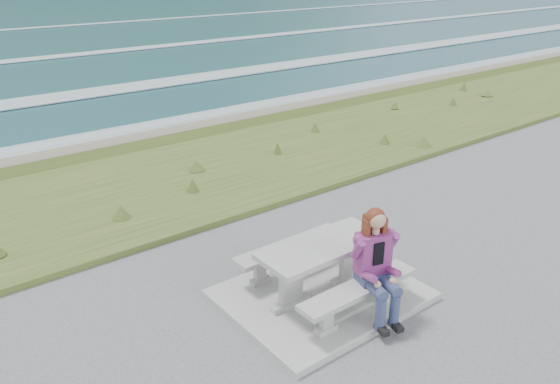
# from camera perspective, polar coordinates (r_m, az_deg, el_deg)

# --- Properties ---
(concrete_slab) EXTENTS (2.60, 2.10, 0.10)m
(concrete_slab) POSITION_cam_1_polar(r_m,az_deg,el_deg) (7.74, 4.30, -10.65)
(concrete_slab) COLOR #A09F9A
(concrete_slab) RESTS_ON ground
(picnic_table) EXTENTS (1.80, 0.75, 0.75)m
(picnic_table) POSITION_cam_1_polar(r_m,az_deg,el_deg) (7.41, 4.45, -6.59)
(picnic_table) COLOR #A09F9A
(picnic_table) RESTS_ON concrete_slab
(bench_landward) EXTENTS (1.80, 0.35, 0.45)m
(bench_landward) POSITION_cam_1_polar(r_m,az_deg,el_deg) (7.11, 8.21, -10.40)
(bench_landward) COLOR #A09F9A
(bench_landward) RESTS_ON concrete_slab
(bench_seaward) EXTENTS (1.80, 0.35, 0.45)m
(bench_seaward) POSITION_cam_1_polar(r_m,az_deg,el_deg) (7.99, 1.03, -6.08)
(bench_seaward) COLOR #A09F9A
(bench_seaward) RESTS_ON concrete_slab
(grass_verge) EXTENTS (160.00, 4.50, 0.22)m
(grass_verge) POSITION_cam_1_polar(r_m,az_deg,el_deg) (11.52, -12.45, 0.43)
(grass_verge) COLOR #344A1B
(grass_verge) RESTS_ON ground
(shore_drop) EXTENTS (160.00, 0.80, 2.20)m
(shore_drop) POSITION_cam_1_polar(r_m,az_deg,el_deg) (14.05, -17.66, 4.06)
(shore_drop) COLOR brown
(shore_drop) RESTS_ON ground
(seated_woman) EXTENTS (0.59, 0.81, 1.46)m
(seated_woman) POSITION_cam_1_polar(r_m,az_deg,el_deg) (7.06, 10.19, -9.02)
(seated_woman) COLOR navy
(seated_woman) RESTS_ON concrete_slab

